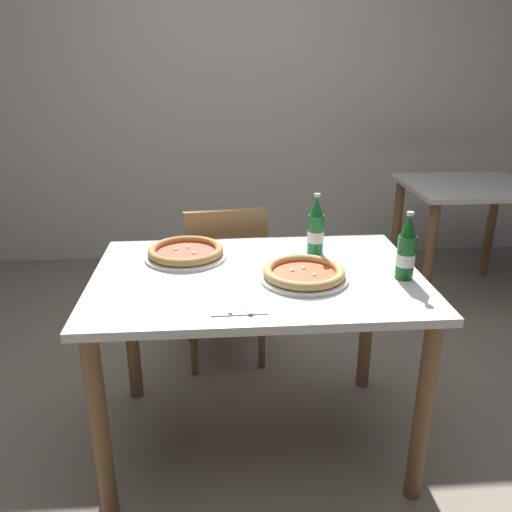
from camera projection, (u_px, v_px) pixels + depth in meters
The scene contains 10 objects.
ground_plane at pixel (257, 438), 2.17m from camera, with size 8.00×8.00×0.00m, color gray.
back_wall_tiled at pixel (233, 85), 3.74m from camera, with size 7.00×0.10×2.60m, color silver.
dining_table_main at pixel (257, 302), 1.94m from camera, with size 1.20×0.80×0.75m.
chair_behind_table at pixel (224, 276), 2.55m from camera, with size 0.44×0.44×0.85m.
dining_table_background at pixel (467, 209), 3.28m from camera, with size 0.80×0.70×0.75m.
pizza_margherita_near at pixel (304, 274), 1.85m from camera, with size 0.32×0.32×0.04m.
pizza_marinara_far at pixel (186, 252), 2.05m from camera, with size 0.33×0.33×0.04m.
beer_bottle_left at pixel (406, 251), 1.82m from camera, with size 0.07×0.07×0.25m.
beer_bottle_center at pixel (316, 229), 2.06m from camera, with size 0.07×0.07×0.25m.
napkin_with_cutlery at pixel (238, 302), 1.67m from camera, with size 0.18×0.19×0.01m.
Camera 1 is at (-0.14, -1.74, 1.50)m, focal length 36.35 mm.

